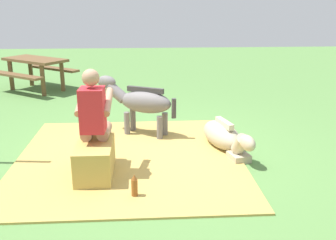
# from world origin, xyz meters

# --- Properties ---
(ground_plane) EXTENTS (24.00, 24.00, 0.00)m
(ground_plane) POSITION_xyz_m (0.00, 0.00, 0.00)
(ground_plane) COLOR #568442
(hay_patch) EXTENTS (3.11, 2.98, 0.02)m
(hay_patch) POSITION_xyz_m (-0.21, 0.28, 0.01)
(hay_patch) COLOR tan
(hay_patch) RESTS_ON ground
(hay_bale) EXTENTS (0.76, 0.42, 0.43)m
(hay_bale) POSITION_xyz_m (-0.75, 0.67, 0.21)
(hay_bale) COLOR tan
(hay_bale) RESTS_ON ground
(person_seated) EXTENTS (0.67, 0.43, 1.31)m
(person_seated) POSITION_xyz_m (-0.59, 0.67, 0.71)
(person_seated) COLOR tan
(person_seated) RESTS_ON ground
(pony_standing) EXTENTS (0.78, 1.24, 0.91)m
(pony_standing) POSITION_xyz_m (0.73, 0.13, 0.54)
(pony_standing) COLOR slate
(pony_standing) RESTS_ON ground
(pony_lying) EXTENTS (1.36, 0.61, 0.42)m
(pony_lying) POSITION_xyz_m (0.05, -1.06, 0.19)
(pony_lying) COLOR tan
(pony_lying) RESTS_ON ground
(soda_bottle) EXTENTS (0.07, 0.07, 0.27)m
(soda_bottle) POSITION_xyz_m (-1.30, 0.19, 0.13)
(soda_bottle) COLOR brown
(soda_bottle) RESTS_ON ground
(picnic_bench) EXTENTS (1.94, 1.98, 0.75)m
(picnic_bench) POSITION_xyz_m (4.01, 2.55, 0.58)
(picnic_bench) COLOR brown
(picnic_bench) RESTS_ON ground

